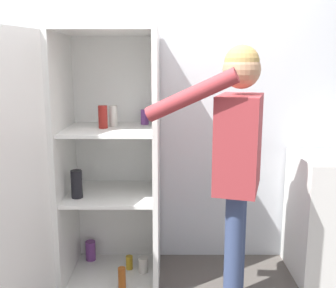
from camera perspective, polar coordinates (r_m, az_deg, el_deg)
The scene contains 3 objects.
wall_back at distance 3.09m, azimuth -1.88°, elevation 5.98°, with size 7.00×0.06×2.55m.
refrigerator at distance 2.75m, azimuth -11.27°, elevation -2.93°, with size 0.98×1.28×1.81m.
person at distance 2.43m, azimuth 9.77°, elevation -0.65°, with size 0.75×0.57×1.68m.
Camera 1 is at (0.09, -2.10, 1.57)m, focal length 42.00 mm.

